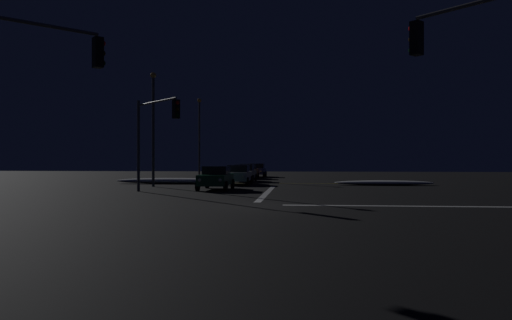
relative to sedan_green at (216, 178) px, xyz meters
name	(u,v)px	position (x,y,z in m)	size (l,w,h in m)	color
ground	(255,206)	(3.61, -10.41, -0.85)	(120.00, 120.00, 0.10)	black
stop_line_north	(267,193)	(3.61, -2.67, -0.80)	(0.35, 13.21, 0.01)	white
centre_line_ns	(277,183)	(3.61, 8.93, -0.80)	(22.00, 0.15, 0.01)	yellow
crosswalk_bar_east	(438,206)	(11.45, -10.41, -0.80)	(13.21, 0.40, 0.01)	white
snow_bank_left_curb	(173,181)	(-4.93, 7.22, -0.56)	(9.67, 1.50, 0.48)	white
snow_bank_right_curb	(384,183)	(12.15, 6.61, -0.61)	(7.68, 1.50, 0.38)	white
sedan_green	(216,178)	(0.00, 0.00, 0.00)	(2.02, 4.33, 1.57)	#14512D
sedan_silver	(238,175)	(0.61, 6.79, 0.00)	(2.02, 4.33, 1.57)	#B7B7BC
sedan_gray	(245,173)	(0.47, 12.27, 0.00)	(2.02, 4.33, 1.57)	slate
sedan_orange	(248,171)	(0.10, 18.78, 0.00)	(2.02, 4.33, 1.57)	#C66014
sedan_blue	(257,170)	(0.56, 24.09, 0.00)	(2.02, 4.33, 1.57)	navy
traffic_signal_nw	(154,126)	(-3.06, -3.75, 3.19)	(3.61, 3.61, 5.72)	#4C4C51
traffic_signal_sw	(15,76)	(-3.21, -17.23, 3.78)	(3.48, 3.48, 6.63)	#4C4C51
traffic_signal_se	(485,67)	(10.71, -17.51, 3.77)	(2.85, 2.85, 6.70)	#4C4C51
streetlamp_left_far	(199,132)	(-5.23, 18.93, 4.19)	(0.44, 0.44, 8.62)	#424247
streetlamp_left_near	(153,120)	(-5.23, 2.93, 4.12)	(0.44, 0.44, 8.48)	#424247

